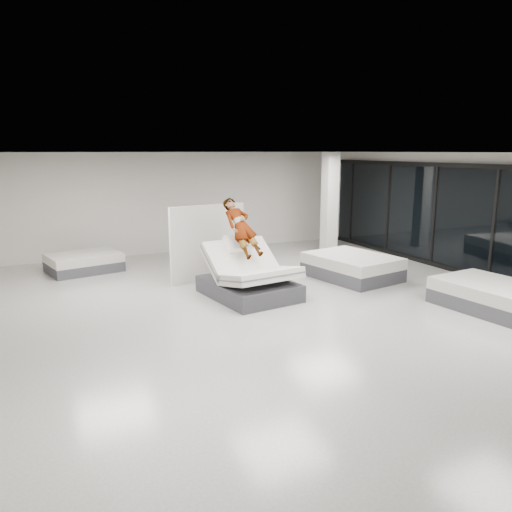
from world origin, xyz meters
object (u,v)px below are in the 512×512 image
at_px(flat_bed_right_far, 352,267).
at_px(flat_bed_left_far, 84,262).
at_px(hero_bed, 249,279).
at_px(person, 241,238).
at_px(column, 330,204).
at_px(remote, 258,248).
at_px(flat_bed_right_near, 491,296).
at_px(divider_panel, 208,243).

distance_m(flat_bed_right_far, flat_bed_left_far, 7.23).
distance_m(hero_bed, person, 0.94).
xyz_separation_m(hero_bed, column, (4.16, 3.20, 1.19)).
relative_size(person, flat_bed_right_far, 0.65).
bearing_deg(remote, person, 122.15).
distance_m(flat_bed_left_far, column, 7.46).
xyz_separation_m(flat_bed_right_far, flat_bed_right_near, (1.14, -3.33, -0.02)).
height_order(flat_bed_right_far, column, column).
bearing_deg(divider_panel, column, 5.54).
bearing_deg(flat_bed_right_far, remote, -171.49).
distance_m(divider_panel, flat_bed_right_far, 3.75).
distance_m(flat_bed_right_near, flat_bed_left_far, 10.16).
bearing_deg(flat_bed_right_far, column, 69.07).
height_order(person, column, column).
bearing_deg(hero_bed, flat_bed_left_far, 127.31).
xyz_separation_m(divider_panel, flat_bed_right_far, (3.42, -1.39, -0.66)).
bearing_deg(flat_bed_right_far, divider_panel, 157.89).
bearing_deg(flat_bed_right_far, flat_bed_left_far, 149.52).
distance_m(flat_bed_right_near, column, 6.23).
xyz_separation_m(remote, flat_bed_right_near, (4.02, -2.90, -0.83)).
xyz_separation_m(divider_panel, flat_bed_left_far, (-2.80, 2.27, -0.71)).
distance_m(hero_bed, divider_panel, 1.94).
relative_size(remote, column, 0.04).
relative_size(hero_bed, person, 1.47).
relative_size(hero_bed, remote, 16.80).
distance_m(hero_bed, remote, 0.74).
bearing_deg(person, divider_panel, 92.31).
bearing_deg(divider_panel, person, -91.04).
bearing_deg(column, remote, -140.94).
distance_m(hero_bed, flat_bed_right_far, 3.13).
distance_m(remote, flat_bed_right_far, 3.02).
xyz_separation_m(hero_bed, divider_panel, (-0.32, 1.83, 0.55)).
distance_m(remote, flat_bed_right_near, 5.02).
height_order(hero_bed, flat_bed_right_far, hero_bed).
xyz_separation_m(flat_bed_right_far, flat_bed_left_far, (-6.23, 3.67, -0.05)).
height_order(remote, flat_bed_right_near, remote).
height_order(flat_bed_left_far, column, column).
bearing_deg(hero_bed, flat_bed_right_near, -34.28).
relative_size(person, divider_panel, 0.75).
xyz_separation_m(flat_bed_right_near, flat_bed_left_far, (-7.37, 6.99, -0.03)).
bearing_deg(flat_bed_right_near, divider_panel, 134.04).
relative_size(divider_panel, flat_bed_right_far, 0.86).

